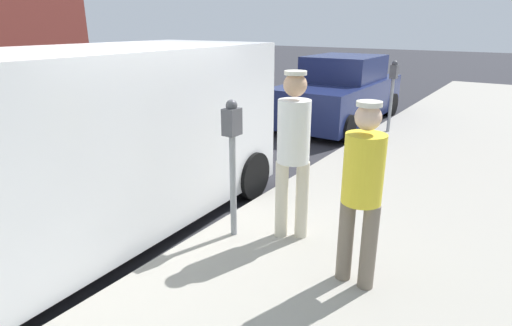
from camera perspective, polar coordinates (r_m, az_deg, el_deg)
ground_plane at (r=5.37m, az=-17.48°, el=-8.62°), size 80.00×80.00×0.00m
parking_meter_near at (r=4.30m, az=-3.32°, el=2.38°), size 0.14×0.18×1.52m
parking_meter_far at (r=9.33m, az=18.50°, el=10.37°), size 0.14×0.18×1.52m
pedestrian_in_yellow at (r=3.57m, az=14.55°, el=-3.03°), size 0.36×0.34×1.66m
pedestrian_in_white at (r=4.26m, az=5.23°, el=2.44°), size 0.34×0.34×1.81m
parked_van at (r=4.84m, az=-24.05°, el=2.32°), size 2.30×5.27×2.15m
parked_sedan_ahead at (r=10.66m, az=11.65°, el=9.53°), size 2.01×4.43×1.65m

